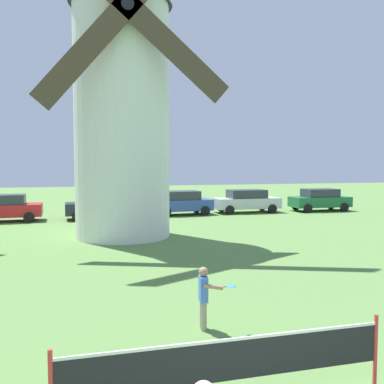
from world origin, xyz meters
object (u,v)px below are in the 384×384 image
Objects in this scene: parked_car_red at (3,208)px; parked_car_green at (320,199)px; player_far at (204,294)px; parked_car_silver at (247,201)px; tennis_net at (230,360)px; windmill at (122,93)px; parked_car_black at (101,205)px; parked_car_blue at (182,202)px.

parked_car_green is (20.71, 0.29, -0.00)m from parked_car_red.
parked_car_silver reaches higher than player_far.
parked_car_red is (-6.17, 21.08, 0.13)m from tennis_net.
player_far is at bearing -127.09° from parked_car_green.
windmill is 3.27× the size of parked_car_black.
tennis_net is at bearing -88.18° from parked_car_black.
parked_car_black and parked_car_green have the same top height.
player_far is at bearing -70.07° from parked_car_red.
parked_car_green reaches higher than tennis_net.
windmill is at bearing -121.68° from parked_car_blue.
parked_car_green is (9.98, -0.25, 0.00)m from parked_car_blue.
parked_car_blue and parked_car_green have the same top height.
tennis_net is 1.12× the size of parked_car_black.
parked_car_green is (5.40, -0.40, -0.00)m from parked_car_silver.
parked_car_black is at bearing 91.82° from tennis_net.
player_far is 0.32× the size of parked_car_blue.
parked_car_black is 15.20m from parked_car_green.
tennis_net is at bearing -112.76° from parked_car_silver.
tennis_net is 25.85m from parked_car_green.
player_far is (0.47, -11.47, -5.80)m from windmill.
player_far reaches higher than tennis_net.
windmill is 10.39m from parked_car_blue.
parked_car_black is (5.51, -0.14, -0.00)m from parked_car_red.
windmill is 2.92× the size of tennis_net.
parked_car_blue and parked_car_silver have the same top height.
windmill is 12.86m from player_far.
tennis_net is (0.00, -14.24, -5.84)m from windmill.
parked_car_red is at bearing -177.41° from parked_car_silver.
windmill reaches higher than tennis_net.
parked_car_red reaches higher than player_far.
parked_car_silver and parked_car_green have the same top height.
player_far is at bearing -102.24° from parked_car_blue.
parked_car_green is at bearing 55.79° from tennis_net.
windmill is at bearing -153.85° from parked_car_green.
parked_car_black is at bearing -178.38° from parked_car_green.
parked_car_red is 15.32m from parked_car_silver.
player_far is (0.47, 2.77, 0.04)m from tennis_net.
parked_car_green is at bearing 0.81° from parked_car_red.
parked_car_silver is (9.14, 7.53, -5.72)m from windmill.
parked_car_silver is (9.80, 0.83, 0.00)m from parked_car_black.
parked_car_silver reaches higher than tennis_net.
parked_car_black is at bearing 95.64° from windmill.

